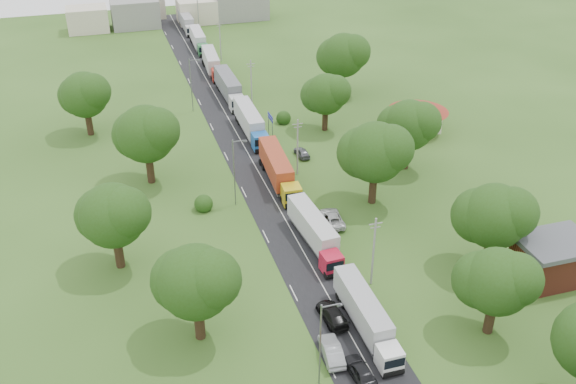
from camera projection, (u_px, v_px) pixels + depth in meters
name	position (u px, v px, depth m)	size (l,w,h in m)	color
ground	(307.00, 258.00, 78.79)	(260.00, 260.00, 0.00)	#2E4F1A
road	(264.00, 182.00, 95.34)	(8.00, 200.00, 0.04)	black
info_sign	(270.00, 121.00, 107.57)	(0.12, 3.10, 4.10)	slate
pole_1	(374.00, 251.00, 72.05)	(1.60, 0.24, 9.00)	gray
pole_2	(298.00, 146.00, 95.21)	(1.60, 0.24, 9.00)	gray
pole_3	(251.00, 83.00, 118.38)	(1.60, 0.24, 9.00)	gray
pole_4	(220.00, 40.00, 141.55)	(1.60, 0.24, 9.00)	gray
pole_5	(198.00, 9.00, 164.72)	(1.60, 0.24, 9.00)	gray
lamp_0	(322.00, 343.00, 58.10)	(2.03, 0.22, 10.00)	slate
lamp_1	(235.00, 169.00, 87.06)	(2.03, 0.22, 10.00)	slate
lamp_2	(192.00, 83.00, 116.02)	(2.03, 0.22, 10.00)	slate
tree_2	(496.00, 281.00, 64.26)	(8.00, 8.00, 10.10)	#382616
tree_3	(494.00, 215.00, 73.75)	(8.80, 8.80, 11.07)	#382616
tree_4	(375.00, 152.00, 86.57)	(9.60, 9.60, 12.05)	#382616
tree_5	(408.00, 125.00, 95.77)	(8.80, 8.80, 11.07)	#382616
tree_6	(325.00, 94.00, 108.37)	(8.00, 8.00, 10.10)	#382616
tree_7	(343.00, 55.00, 122.46)	(9.60, 9.60, 12.05)	#382616
tree_10	(195.00, 281.00, 63.22)	(8.80, 8.80, 11.07)	#382616
tree_11	(113.00, 215.00, 73.85)	(8.80, 8.80, 11.07)	#382616
tree_12	(146.00, 133.00, 91.62)	(9.60, 9.60, 12.05)	#382616
tree_13	(84.00, 94.00, 106.44)	(8.80, 8.80, 11.07)	#382616
house_brick	(553.00, 259.00, 74.13)	(8.60, 6.60, 5.20)	maroon
house_cream	(418.00, 111.00, 109.40)	(10.08, 10.08, 5.80)	beige
distant_town	(177.00, 11.00, 168.23)	(52.00, 8.00, 8.00)	gray
truck_0	(366.00, 315.00, 66.69)	(2.41, 13.76, 3.81)	white
truck_1	(315.00, 232.00, 80.13)	(3.19, 14.13, 3.90)	#B5142E
truck_2	(278.00, 169.00, 94.11)	(3.38, 15.50, 4.28)	gold
truck_3	(250.00, 122.00, 108.82)	(2.75, 15.26, 4.23)	#1B59A7
truck_4	(229.00, 87.00, 122.96)	(2.78, 15.77, 4.37)	silver
truck_5	(212.00, 63.00, 136.06)	(3.28, 14.61, 4.03)	#B2271B
truck_6	(198.00, 40.00, 150.59)	(2.83, 14.19, 3.93)	#2B743C
truck_7	(187.00, 22.00, 163.79)	(2.45, 14.01, 3.88)	beige
car_lane_front	(360.00, 371.00, 61.51)	(1.91, 4.74, 1.61)	black
car_lane_mid	(332.00, 351.00, 63.81)	(1.74, 4.99, 1.65)	#919499
car_lane_rear	(332.00, 314.00, 68.63)	(2.15, 5.28, 1.53)	black
car_verge_near	(332.00, 218.00, 85.21)	(2.60, 5.63, 1.56)	#B2B2B2
car_verge_far	(302.00, 152.00, 102.35)	(1.64, 4.08, 1.39)	#54565B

